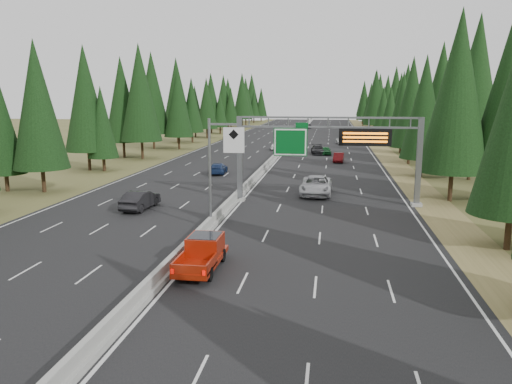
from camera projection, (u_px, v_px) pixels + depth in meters
The scene contains 19 objects.
road at pixel (283, 151), 90.15m from camera, with size 32.00×260.00×0.08m, color black.
shoulder_right at pixel (384, 152), 87.55m from camera, with size 3.60×260.00×0.06m, color olive.
shoulder_left at pixel (188, 149), 92.76m from camera, with size 3.60×260.00×0.06m, color brown.
median_barrier at pixel (283, 149), 90.08m from camera, with size 0.70×260.00×0.85m.
sign_gantry at pixel (335, 147), 44.04m from camera, with size 16.75×0.98×7.80m.
hov_sign_pole at pixel (218, 166), 35.73m from camera, with size 2.80×0.50×8.00m.
tree_row_right at pixel (421, 99), 76.60m from camera, with size 11.79×244.77×18.91m.
tree_row_left at pixel (145, 99), 82.65m from camera, with size 11.58×243.96×18.96m.
silver_minivan at pixel (316, 185), 49.23m from camera, with size 2.99×6.49×1.80m, color silver.
red_pickup at pixel (203, 251), 28.07m from camera, with size 1.93×5.41×1.76m.
car_ahead_green at pixel (326, 151), 83.65m from camera, with size 1.59×3.95×1.35m, color #145824.
car_ahead_dkred at pixel (339, 157), 73.96m from camera, with size 1.45×4.16×1.37m, color #580C0F.
car_ahead_dkgrey at pixel (318, 150), 84.30m from camera, with size 2.13×5.23×1.52m, color black.
car_ahead_white at pixel (342, 141), 102.44m from camera, with size 2.18×4.72×1.31m, color silver.
car_ahead_far at pixel (308, 126), 153.68m from camera, with size 1.79×4.44×1.51m, color black.
car_onc_near at pixel (140, 200), 42.79m from camera, with size 1.71×4.91×1.62m, color black.
car_onc_blue at pixel (218, 168), 62.74m from camera, with size 1.91×4.69×1.36m, color navy.
car_onc_white at pixel (275, 146), 91.13m from camera, with size 1.50×3.72×1.27m, color white.
car_onc_far at pixel (229, 137), 112.24m from camera, with size 2.17×4.72×1.31m, color black.
Camera 1 is at (8.59, -9.68, 9.55)m, focal length 35.00 mm.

